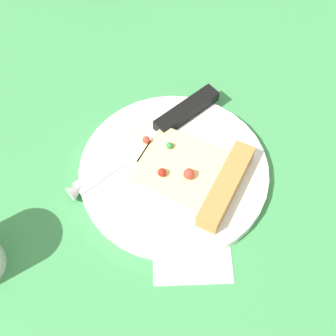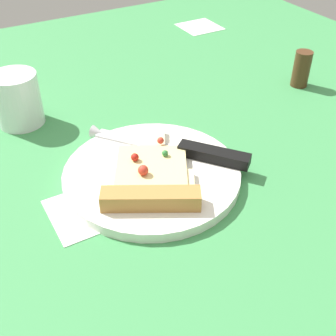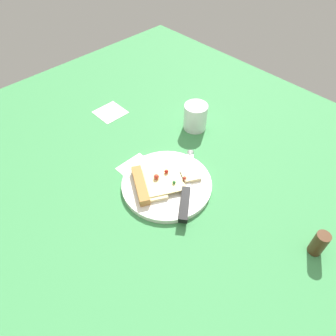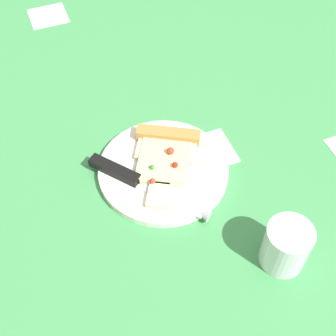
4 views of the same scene
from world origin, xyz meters
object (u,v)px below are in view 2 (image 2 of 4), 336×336
object	(u,v)px
pizza_slice	(151,178)
drinking_glass	(17,99)
plate	(152,174)
pepper_shaker	(302,69)
knife	(182,149)

from	to	relation	value
pizza_slice	drinking_glass	size ratio (longest dim) A/B	2.27
plate	pepper_shaker	xyz separation A→B (cm)	(-10.91, 36.66, 2.56)
plate	pizza_slice	size ratio (longest dim) A/B	1.25
pizza_slice	drinking_glass	world-z (taller)	drinking_glass
knife	pepper_shaker	size ratio (longest dim) A/B	3.06
pizza_slice	knife	size ratio (longest dim) A/B	0.95
plate	drinking_glass	distance (cm)	26.10
plate	knife	bearing A→B (deg)	104.47
plate	pepper_shaker	bearing A→B (deg)	106.58
drinking_glass	pepper_shaker	bearing A→B (deg)	75.62
pepper_shaker	drinking_glass	bearing A→B (deg)	-104.38
plate	drinking_glass	bearing A→B (deg)	-153.91
plate	pepper_shaker	size ratio (longest dim) A/B	3.65
pizza_slice	knife	bearing A→B (deg)	57.26
pizza_slice	pepper_shaker	size ratio (longest dim) A/B	2.91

